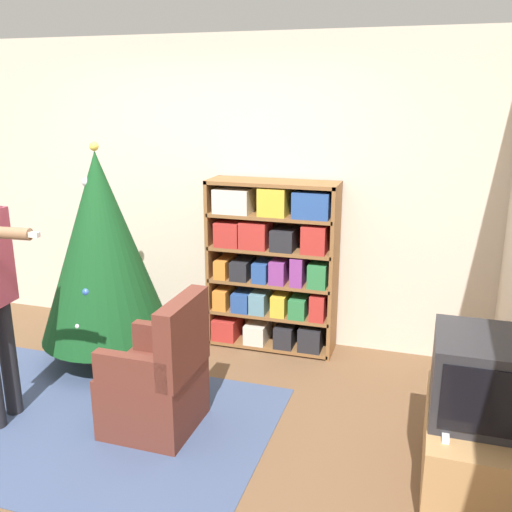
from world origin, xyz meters
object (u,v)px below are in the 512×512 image
Objects in this scene: christmas_tree at (102,248)px; armchair at (159,383)px; television at (476,376)px; bookshelf at (272,265)px.

armchair is at bearing -42.46° from christmas_tree.
christmas_tree is 1.94× the size of armchair.
christmas_tree reaches higher than armchair.
armchair is at bearing 179.32° from television.
bookshelf reaches higher than television.
christmas_tree reaches higher than bookshelf.
television is (1.53, -1.44, -0.06)m from bookshelf.
television is 0.31× the size of christmas_tree.
christmas_tree reaches higher than television.
television is at bearing -16.16° from christmas_tree.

